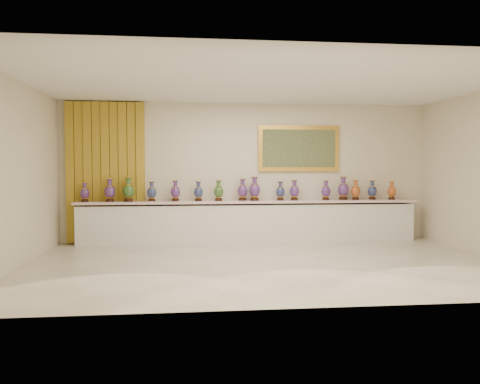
% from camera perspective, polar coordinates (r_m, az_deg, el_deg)
% --- Properties ---
extents(ground, '(8.00, 8.00, 0.00)m').
position_cam_1_polar(ground, '(7.91, 3.29, -8.71)').
color(ground, beige).
rests_on(ground, ground).
extents(room, '(8.00, 8.00, 8.00)m').
position_cam_1_polar(room, '(10.14, -12.34, 2.81)').
color(room, beige).
rests_on(room, ground).
extents(counter, '(7.28, 0.48, 0.90)m').
position_cam_1_polar(counter, '(10.06, 1.17, -3.67)').
color(counter, white).
rests_on(counter, ground).
extents(vase_0, '(0.21, 0.21, 0.40)m').
position_cam_1_polar(vase_0, '(10.12, -18.40, -0.13)').
color(vase_0, black).
rests_on(vase_0, counter).
extents(vase_1, '(0.27, 0.27, 0.48)m').
position_cam_1_polar(vase_1, '(10.01, -15.58, 0.09)').
color(vase_1, black).
rests_on(vase_1, counter).
extents(vase_2, '(0.26, 0.26, 0.51)m').
position_cam_1_polar(vase_2, '(9.95, -13.44, 0.16)').
color(vase_2, black).
rests_on(vase_2, counter).
extents(vase_3, '(0.24, 0.24, 0.42)m').
position_cam_1_polar(vase_3, '(9.92, -10.71, -0.05)').
color(vase_3, black).
rests_on(vase_3, counter).
extents(vase_4, '(0.25, 0.25, 0.44)m').
position_cam_1_polar(vase_4, '(9.92, -7.87, 0.02)').
color(vase_4, black).
rests_on(vase_4, counter).
extents(vase_5, '(0.26, 0.26, 0.42)m').
position_cam_1_polar(vase_5, '(9.91, -5.09, -0.01)').
color(vase_5, black).
rests_on(vase_5, counter).
extents(vase_6, '(0.24, 0.24, 0.44)m').
position_cam_1_polar(vase_6, '(9.90, -2.62, 0.05)').
color(vase_6, black).
rests_on(vase_6, counter).
extents(vase_7, '(0.23, 0.23, 0.47)m').
position_cam_1_polar(vase_7, '(9.99, 0.31, 0.15)').
color(vase_7, black).
rests_on(vase_7, counter).
extents(vase_8, '(0.31, 0.31, 0.51)m').
position_cam_1_polar(vase_8, '(9.97, 1.80, 0.27)').
color(vase_8, black).
rests_on(vase_8, counter).
extents(vase_9, '(0.22, 0.22, 0.41)m').
position_cam_1_polar(vase_9, '(10.10, 4.94, 0.03)').
color(vase_9, black).
rests_on(vase_9, counter).
extents(vase_10, '(0.24, 0.24, 0.44)m').
position_cam_1_polar(vase_10, '(10.16, 6.66, 0.11)').
color(vase_10, black).
rests_on(vase_10, counter).
extents(vase_11, '(0.21, 0.21, 0.43)m').
position_cam_1_polar(vase_11, '(10.33, 10.42, 0.11)').
color(vase_11, black).
rests_on(vase_11, counter).
extents(vase_12, '(0.31, 0.31, 0.51)m').
position_cam_1_polar(vase_12, '(10.46, 12.48, 0.32)').
color(vase_12, black).
rests_on(vase_12, counter).
extents(vase_13, '(0.21, 0.21, 0.43)m').
position_cam_1_polar(vase_13, '(10.51, 13.91, 0.12)').
color(vase_13, black).
rests_on(vase_13, counter).
extents(vase_14, '(0.26, 0.26, 0.43)m').
position_cam_1_polar(vase_14, '(10.69, 15.82, 0.13)').
color(vase_14, black).
rests_on(vase_14, counter).
extents(vase_15, '(0.19, 0.19, 0.41)m').
position_cam_1_polar(vase_15, '(10.82, 18.01, 0.08)').
color(vase_15, black).
rests_on(vase_15, counter).
extents(label_card, '(0.10, 0.06, 0.00)m').
position_cam_1_polar(label_card, '(9.83, -10.75, -1.16)').
color(label_card, white).
rests_on(label_card, counter).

